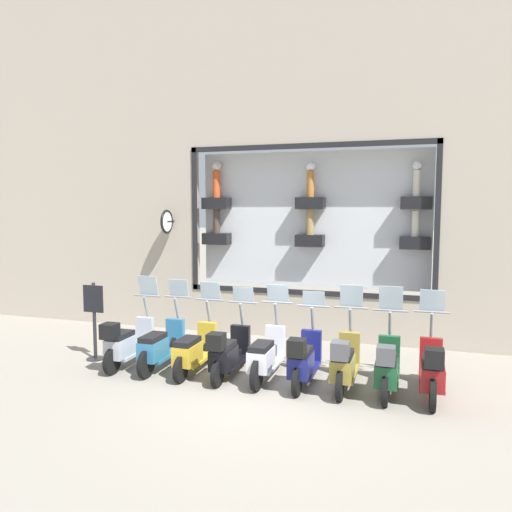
{
  "coord_description": "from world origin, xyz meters",
  "views": [
    {
      "loc": [
        -7.88,
        -2.32,
        3.11
      ],
      "look_at": [
        1.91,
        0.76,
        2.09
      ],
      "focal_mm": 35.0,
      "sensor_mm": 36.0,
      "label": 1
    }
  ],
  "objects": [
    {
      "name": "ground_plane",
      "position": [
        0.0,
        0.0,
        0.0
      ],
      "size": [
        120.0,
        120.0,
        0.0
      ],
      "primitive_type": "plane",
      "color": "gray"
    },
    {
      "name": "building_facade",
      "position": [
        3.6,
        0.0,
        5.47
      ],
      "size": [
        1.22,
        36.0,
        10.72
      ],
      "color": "#ADA08E",
      "rests_on": "ground_plane"
    },
    {
      "name": "scooter_red_0",
      "position": [
        0.4,
        -2.68,
        0.48
      ],
      "size": [
        1.8,
        0.61,
        1.66
      ],
      "color": "black",
      "rests_on": "ground_plane"
    },
    {
      "name": "scooter_green_1",
      "position": [
        0.4,
        -1.98,
        0.47
      ],
      "size": [
        1.8,
        0.61,
        1.69
      ],
      "color": "black",
      "rests_on": "ground_plane"
    },
    {
      "name": "scooter_olive_2",
      "position": [
        0.4,
        -1.28,
        0.48
      ],
      "size": [
        1.8,
        0.6,
        1.68
      ],
      "color": "black",
      "rests_on": "ground_plane"
    },
    {
      "name": "scooter_navy_3",
      "position": [
        0.39,
        -0.58,
        0.46
      ],
      "size": [
        1.8,
        0.6,
        1.53
      ],
      "color": "black",
      "rests_on": "ground_plane"
    },
    {
      "name": "scooter_white_4",
      "position": [
        0.46,
        0.13,
        0.44
      ],
      "size": [
        1.81,
        0.61,
        1.62
      ],
      "color": "black",
      "rests_on": "ground_plane"
    },
    {
      "name": "scooter_black_5",
      "position": [
        0.39,
        0.83,
        0.46
      ],
      "size": [
        1.79,
        0.6,
        1.54
      ],
      "color": "black",
      "rests_on": "ground_plane"
    },
    {
      "name": "scooter_yellow_6",
      "position": [
        0.46,
        1.53,
        0.42
      ],
      "size": [
        1.8,
        0.6,
        1.61
      ],
      "color": "black",
      "rests_on": "ground_plane"
    },
    {
      "name": "scooter_teal_7",
      "position": [
        0.46,
        2.23,
        0.44
      ],
      "size": [
        1.8,
        0.61,
        1.63
      ],
      "color": "black",
      "rests_on": "ground_plane"
    },
    {
      "name": "scooter_silver_8",
      "position": [
        0.4,
        2.93,
        0.47
      ],
      "size": [
        1.8,
        0.61,
        1.67
      ],
      "color": "black",
      "rests_on": "ground_plane"
    },
    {
      "name": "shop_sign_post",
      "position": [
        0.59,
        3.79,
        0.85
      ],
      "size": [
        0.36,
        0.45,
        1.58
      ],
      "color": "#232326",
      "rests_on": "ground_plane"
    }
  ]
}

